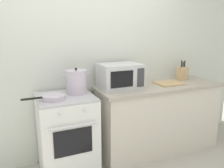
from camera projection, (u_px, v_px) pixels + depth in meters
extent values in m
cube|color=silver|center=(107.00, 59.00, 2.93)|extent=(4.40, 0.10, 2.50)
cube|color=beige|center=(158.00, 119.00, 3.04)|extent=(1.64, 0.56, 0.88)
cube|color=#ADA393|center=(160.00, 86.00, 2.93)|extent=(1.70, 0.60, 0.04)
cube|color=white|center=(67.00, 136.00, 2.53)|extent=(0.60, 0.60, 0.90)
cube|color=#B7B7BC|center=(65.00, 97.00, 2.42)|extent=(0.60, 0.60, 0.02)
cube|color=black|center=(73.00, 142.00, 2.24)|extent=(0.39, 0.01, 0.28)
cylinder|color=silver|center=(73.00, 126.00, 2.18)|extent=(0.48, 0.02, 0.02)
cylinder|color=silver|center=(60.00, 114.00, 2.11)|extent=(0.04, 0.02, 0.04)
cylinder|color=silver|center=(84.00, 111.00, 2.21)|extent=(0.04, 0.02, 0.04)
cylinder|color=silver|center=(76.00, 82.00, 2.50)|extent=(0.23, 0.23, 0.25)
cylinder|color=silver|center=(76.00, 71.00, 2.47)|extent=(0.24, 0.24, 0.01)
sphere|color=black|center=(76.00, 69.00, 2.46)|extent=(0.03, 0.03, 0.03)
cylinder|color=silver|center=(64.00, 76.00, 2.42)|extent=(0.05, 0.01, 0.01)
cylinder|color=silver|center=(88.00, 74.00, 2.53)|extent=(0.05, 0.01, 0.01)
cylinder|color=silver|center=(54.00, 97.00, 2.29)|extent=(0.23, 0.23, 0.05)
cylinder|color=black|center=(31.00, 99.00, 2.20)|extent=(0.20, 0.02, 0.02)
cube|color=silver|center=(120.00, 76.00, 2.73)|extent=(0.50, 0.36, 0.30)
cube|color=black|center=(122.00, 79.00, 2.54)|extent=(0.28, 0.01, 0.19)
cube|color=#38383D|center=(141.00, 78.00, 2.64)|extent=(0.09, 0.01, 0.22)
cube|color=tan|center=(170.00, 83.00, 2.96)|extent=(0.36, 0.26, 0.02)
cube|color=tan|center=(182.00, 73.00, 3.20)|extent=(0.13, 0.10, 0.19)
cylinder|color=black|center=(182.00, 64.00, 3.15)|extent=(0.02, 0.02, 0.09)
cylinder|color=black|center=(183.00, 64.00, 3.17)|extent=(0.02, 0.02, 0.07)
cylinder|color=black|center=(185.00, 64.00, 3.18)|extent=(0.02, 0.02, 0.09)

